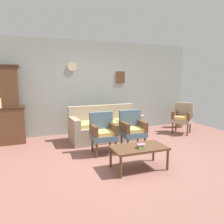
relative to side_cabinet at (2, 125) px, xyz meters
name	(u,v)px	position (x,y,z in m)	size (l,w,h in m)	color
ground_plane	(129,162)	(2.47, -2.25, -0.47)	(7.68, 7.68, 0.00)	#84564C
wall_back_with_decor	(92,87)	(2.47, 0.38, 0.89)	(6.40, 0.09, 2.70)	#939E99
side_cabinet	(2,125)	(0.00, 0.00, 0.00)	(1.16, 0.55, 0.93)	brown
floral_couch	(105,128)	(2.55, -0.58, -0.14)	(1.90, 0.87, 0.90)	gray
armchair_by_doorway	(103,131)	(2.16, -1.56, 0.03)	(0.54, 0.51, 0.90)	slate
armchair_near_cabinet	(132,128)	(2.88, -1.53, 0.03)	(0.54, 0.51, 0.90)	slate
wingback_chair_by_fireplace	(182,117)	(4.91, -0.75, 0.03)	(0.71, 0.71, 0.90)	gray
coffee_table	(139,149)	(2.50, -2.58, -0.09)	(1.00, 0.56, 0.42)	brown
book_stack_on_table	(141,146)	(2.51, -2.65, -0.01)	(0.16, 0.12, 0.07)	#609646
floor_vase_by_wall	(179,117)	(5.32, -0.10, -0.13)	(0.25, 0.25, 0.68)	olive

